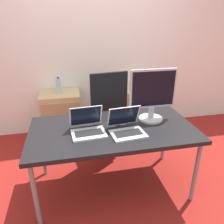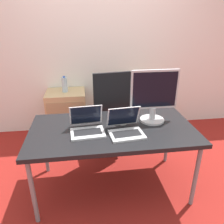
{
  "view_description": "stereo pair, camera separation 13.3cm",
  "coord_description": "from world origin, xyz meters",
  "views": [
    {
      "loc": [
        -0.39,
        -1.82,
        1.69
      ],
      "look_at": [
        0.0,
        0.04,
        0.86
      ],
      "focal_mm": 35.0,
      "sensor_mm": 36.0,
      "label": 1
    },
    {
      "loc": [
        -0.26,
        -1.84,
        1.69
      ],
      "look_at": [
        0.0,
        0.04,
        0.86
      ],
      "focal_mm": 35.0,
      "sensor_mm": 36.0,
      "label": 2
    }
  ],
  "objects": [
    {
      "name": "ground_plane",
      "position": [
        0.0,
        0.0,
        0.0
      ],
      "size": [
        14.0,
        14.0,
        0.0
      ],
      "primitive_type": "plane",
      "color": "maroon"
    },
    {
      "name": "coffee_cup_brown",
      "position": [
        -0.12,
        0.21,
        0.76
      ],
      "size": [
        0.08,
        0.08,
        0.11
      ],
      "color": "brown",
      "rests_on": "desk"
    },
    {
      "name": "coffee_cup_white",
      "position": [
        0.11,
        0.07,
        0.76
      ],
      "size": [
        0.08,
        0.08,
        0.11
      ],
      "color": "white",
      "rests_on": "desk"
    },
    {
      "name": "cabinet_right",
      "position": [
        0.62,
        1.18,
        0.35
      ],
      "size": [
        0.55,
        0.47,
        0.71
      ],
      "color": "tan",
      "rests_on": "ground_plane"
    },
    {
      "name": "cabinet_left",
      "position": [
        -0.51,
        1.18,
        0.35
      ],
      "size": [
        0.55,
        0.47,
        0.71
      ],
      "color": "tan",
      "rests_on": "ground_plane"
    },
    {
      "name": "laptop_left",
      "position": [
        -0.24,
        -0.03,
        0.76
      ],
      "size": [
        0.32,
        0.31,
        0.23
      ],
      "color": "silver",
      "rests_on": "desk"
    },
    {
      "name": "monitor",
      "position": [
        0.42,
        0.1,
        0.97
      ],
      "size": [
        0.47,
        0.25,
        0.53
      ],
      "color": "#B7B7BC",
      "rests_on": "desk"
    },
    {
      "name": "desk",
      "position": [
        0.0,
        0.0,
        0.66
      ],
      "size": [
        1.58,
        0.83,
        0.71
      ],
      "color": "black",
      "rests_on": "ground_plane"
    },
    {
      "name": "water_bottle",
      "position": [
        -0.51,
        1.19,
        0.81
      ],
      "size": [
        0.08,
        0.08,
        0.23
      ],
      "color": "silver",
      "rests_on": "cabinet_left"
    },
    {
      "name": "office_chair",
      "position": [
        0.05,
        0.73,
        0.43
      ],
      "size": [
        0.56,
        0.59,
        1.12
      ],
      "color": "#232326",
      "rests_on": "ground_plane"
    },
    {
      "name": "laptop_right",
      "position": [
        0.1,
        -0.11,
        0.76
      ],
      "size": [
        0.33,
        0.33,
        0.23
      ],
      "color": "silver",
      "rests_on": "desk"
    },
    {
      "name": "wall_back",
      "position": [
        0.0,
        1.45,
        1.3
      ],
      "size": [
        10.0,
        0.05,
        2.6
      ],
      "color": "white",
      "rests_on": "ground_plane"
    }
  ]
}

